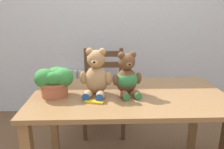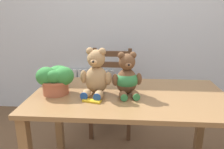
% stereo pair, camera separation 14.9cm
% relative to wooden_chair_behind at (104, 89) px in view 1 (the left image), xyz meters
% --- Properties ---
extents(wall_back, '(8.00, 0.04, 2.60)m').
position_rel_wooden_chair_behind_xyz_m(wall_back, '(0.18, 0.48, 0.84)').
color(wall_back, silver).
rests_on(wall_back, ground_plane).
extents(radiator, '(0.60, 0.10, 0.56)m').
position_rel_wooden_chair_behind_xyz_m(radiator, '(-0.29, 0.41, -0.22)').
color(radiator, silver).
rests_on(radiator, ground_plane).
extents(dining_table, '(1.35, 0.73, 0.73)m').
position_rel_wooden_chair_behind_xyz_m(dining_table, '(0.18, -0.79, 0.15)').
color(dining_table, olive).
rests_on(dining_table, ground_plane).
extents(wooden_chair_behind, '(0.43, 0.40, 0.89)m').
position_rel_wooden_chair_behind_xyz_m(wooden_chair_behind, '(0.00, 0.00, 0.00)').
color(wooden_chair_behind, brown).
rests_on(wooden_chair_behind, ground_plane).
extents(teddy_bear_left, '(0.23, 0.24, 0.32)m').
position_rel_wooden_chair_behind_xyz_m(teddy_bear_left, '(-0.05, -0.78, 0.40)').
color(teddy_bear_left, tan).
rests_on(teddy_bear_left, dining_table).
extents(teddy_bear_right, '(0.21, 0.23, 0.30)m').
position_rel_wooden_chair_behind_xyz_m(teddy_bear_right, '(0.16, -0.78, 0.38)').
color(teddy_bear_right, brown).
rests_on(teddy_bear_right, dining_table).
extents(potted_plant, '(0.26, 0.22, 0.19)m').
position_rel_wooden_chair_behind_xyz_m(potted_plant, '(-0.32, -0.80, 0.37)').
color(potted_plant, '#B25B3D').
rests_on(potted_plant, dining_table).
extents(chocolate_bar, '(0.13, 0.07, 0.01)m').
position_rel_wooden_chair_behind_xyz_m(chocolate_bar, '(-0.06, -0.93, 0.27)').
color(chocolate_bar, gold).
rests_on(chocolate_bar, dining_table).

